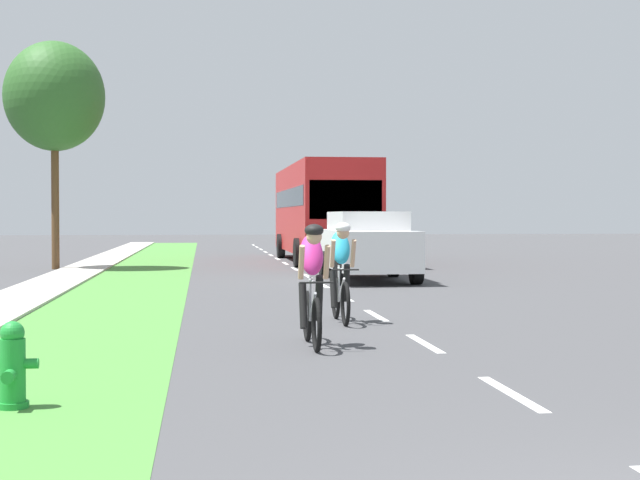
% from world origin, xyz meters
% --- Properties ---
extents(ground_plane, '(120.00, 120.00, 0.00)m').
position_xyz_m(ground_plane, '(0.00, 20.00, 0.00)').
color(ground_plane, '#424244').
extents(grass_verge, '(2.63, 70.00, 0.01)m').
position_xyz_m(grass_verge, '(-4.54, 20.00, 0.00)').
color(grass_verge, '#478438').
rests_on(grass_verge, ground_plane).
extents(sidewalk_concrete, '(1.43, 70.00, 0.10)m').
position_xyz_m(sidewalk_concrete, '(-6.57, 20.00, 0.00)').
color(sidewalk_concrete, '#B2ADA3').
rests_on(sidewalk_concrete, ground_plane).
extents(lane_markings_center, '(0.12, 54.30, 0.01)m').
position_xyz_m(lane_markings_center, '(0.00, 24.00, 0.00)').
color(lane_markings_center, white).
rests_on(lane_markings_center, ground_plane).
extents(fire_hydrant_green, '(0.44, 0.38, 0.76)m').
position_xyz_m(fire_hydrant_green, '(-4.54, 4.63, 0.37)').
color(fire_hydrant_green, '#1E8C33').
rests_on(fire_hydrant_green, ground_plane).
extents(cyclist_lead, '(0.42, 1.72, 1.58)m').
position_xyz_m(cyclist_lead, '(-1.51, 8.13, 0.81)').
color(cyclist_lead, black).
rests_on(cyclist_lead, ground_plane).
extents(cyclist_trailing, '(0.42, 1.72, 1.58)m').
position_xyz_m(cyclist_trailing, '(-0.74, 10.80, 0.81)').
color(cyclist_trailing, black).
rests_on(cyclist_trailing, ground_plane).
extents(suv_white, '(2.15, 4.70, 1.79)m').
position_xyz_m(suv_white, '(1.36, 20.20, 0.95)').
color(suv_white, silver).
rests_on(suv_white, ground_plane).
extents(bus_red, '(2.78, 11.60, 3.48)m').
position_xyz_m(bus_red, '(1.45, 30.38, 1.98)').
color(bus_red, red).
rests_on(bus_red, ground_plane).
extents(street_tree_near, '(3.12, 3.12, 7.14)m').
position_xyz_m(street_tree_near, '(-7.49, 26.52, 5.41)').
color(street_tree_near, brown).
rests_on(street_tree_near, ground_plane).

